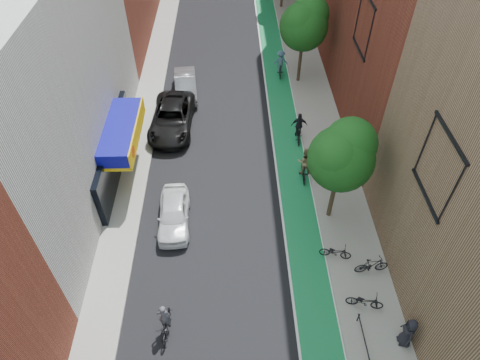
{
  "coord_description": "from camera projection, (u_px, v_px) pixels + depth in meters",
  "views": [
    {
      "loc": [
        0.17,
        -5.54,
        18.59
      ],
      "look_at": [
        0.64,
        11.53,
        1.5
      ],
      "focal_mm": 32.0,
      "sensor_mm": 36.0,
      "label": 1
    }
  ],
  "objects": [
    {
      "name": "bike_lane",
      "position": [
        276.0,
        69.0,
        35.5
      ],
      "size": [
        2.0,
        68.0,
        0.01
      ],
      "primitive_type": "cube",
      "color": "#157B3D",
      "rests_on": "ground"
    },
    {
      "name": "sidewalk_left",
      "position": [
        155.0,
        70.0,
        35.26
      ],
      "size": [
        2.0,
        68.0,
        0.15
      ],
      "primitive_type": "cube",
      "color": "gray",
      "rests_on": "ground"
    },
    {
      "name": "sidewalk_right",
      "position": [
        306.0,
        68.0,
        35.5
      ],
      "size": [
        3.0,
        68.0,
        0.15
      ],
      "primitive_type": "cube",
      "color": "gray",
      "rests_on": "ground"
    },
    {
      "name": "building_left_white",
      "position": [
        18.0,
        91.0,
        22.49
      ],
      "size": [
        8.0,
        20.0,
        12.0
      ],
      "primitive_type": "cube",
      "color": "silver",
      "rests_on": "ground"
    },
    {
      "name": "tree_near",
      "position": [
        343.0,
        154.0,
        20.95
      ],
      "size": [
        3.4,
        3.36,
        6.42
      ],
      "color": "#332619",
      "rests_on": "ground"
    },
    {
      "name": "tree_mid",
      "position": [
        305.0,
        22.0,
        30.68
      ],
      "size": [
        3.55,
        3.53,
        6.74
      ],
      "color": "#332619",
      "rests_on": "ground"
    },
    {
      "name": "parked_car_white",
      "position": [
        174.0,
        214.0,
        23.43
      ],
      "size": [
        1.85,
        4.23,
        1.42
      ],
      "primitive_type": "imported",
      "rotation": [
        0.0,
        0.0,
        0.04
      ],
      "color": "white",
      "rests_on": "ground"
    },
    {
      "name": "parked_car_black",
      "position": [
        172.0,
        118.0,
        29.37
      ],
      "size": [
        3.03,
        6.11,
        1.66
      ],
      "primitive_type": "imported",
      "rotation": [
        0.0,
        0.0,
        -0.05
      ],
      "color": "black",
      "rests_on": "ground"
    },
    {
      "name": "parked_car_silver",
      "position": [
        186.0,
        85.0,
        32.41
      ],
      "size": [
        2.01,
        4.64,
        1.48
      ],
      "primitive_type": "imported",
      "rotation": [
        0.0,
        0.0,
        0.1
      ],
      "color": "gray",
      "rests_on": "ground"
    },
    {
      "name": "cyclist_lead",
      "position": [
        165.0,
        323.0,
        18.99
      ],
      "size": [
        0.72,
        1.91,
        1.94
      ],
      "rotation": [
        0.0,
        0.0,
        3.11
      ],
      "color": "black",
      "rests_on": "ground"
    },
    {
      "name": "cyclist_lane_near",
      "position": [
        304.0,
        166.0,
        25.83
      ],
      "size": [
        0.92,
        1.86,
        2.2
      ],
      "rotation": [
        0.0,
        0.0,
        3.11
      ],
      "color": "black",
      "rests_on": "ground"
    },
    {
      "name": "cyclist_lane_mid",
      "position": [
        299.0,
        130.0,
        28.4
      ],
      "size": [
        1.06,
        1.64,
        2.12
      ],
      "rotation": [
        0.0,
        0.0,
        3.1
      ],
      "color": "black",
      "rests_on": "ground"
    },
    {
      "name": "cyclist_lane_far",
      "position": [
        280.0,
        65.0,
        34.16
      ],
      "size": [
        1.19,
        1.79,
        2.13
      ],
      "rotation": [
        0.0,
        0.0,
        3.07
      ],
      "color": "black",
      "rests_on": "ground"
    },
    {
      "name": "parked_bike_near",
      "position": [
        365.0,
        301.0,
        19.81
      ],
      "size": [
        1.82,
        0.97,
        0.91
      ],
      "primitive_type": "imported",
      "rotation": [
        0.0,
        0.0,
        1.35
      ],
      "color": "black",
      "rests_on": "sidewalk_right"
    },
    {
      "name": "parked_bike_mid",
      "position": [
        372.0,
        265.0,
        21.11
      ],
      "size": [
        1.77,
        0.65,
        1.04
      ],
      "primitive_type": "imported",
      "rotation": [
        0.0,
        0.0,
        1.66
      ],
      "color": "black",
      "rests_on": "sidewalk_right"
    },
    {
      "name": "parked_bike_far",
      "position": [
        335.0,
        252.0,
        21.79
      ],
      "size": [
        1.71,
        0.91,
        0.85
      ],
      "primitive_type": "imported",
      "rotation": [
        0.0,
        0.0,
        1.35
      ],
      "color": "black",
      "rests_on": "sidewalk_right"
    },
    {
      "name": "pedestrian",
      "position": [
        408.0,
        332.0,
        18.28
      ],
      "size": [
        0.6,
        0.89,
        1.79
      ],
      "primitive_type": "imported",
      "rotation": [
        0.0,
        0.0,
        -1.6
      ],
      "color": "black",
      "rests_on": "sidewalk_right"
    }
  ]
}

